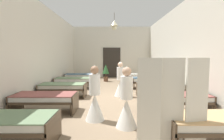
# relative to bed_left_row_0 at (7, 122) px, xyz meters

# --- Properties ---
(ground_plane) EXTENTS (6.78, 13.83, 0.10)m
(ground_plane) POSITION_rel_bed_left_row_0_xyz_m (2.04, 3.80, -0.49)
(ground_plane) COLOR #8C755B
(room_shell) EXTENTS (6.58, 13.43, 4.07)m
(room_shell) POSITION_rel_bed_left_row_0_xyz_m (2.04, 5.17, 1.60)
(room_shell) COLOR silver
(room_shell) RESTS_ON ground
(bed_left_row_0) EXTENTS (1.90, 0.84, 0.57)m
(bed_left_row_0) POSITION_rel_bed_left_row_0_xyz_m (0.00, 0.00, 0.00)
(bed_left_row_0) COLOR #473828
(bed_left_row_0) RESTS_ON ground
(bed_right_row_0) EXTENTS (1.90, 0.84, 0.57)m
(bed_right_row_0) POSITION_rel_bed_left_row_0_xyz_m (4.08, 0.00, 0.00)
(bed_right_row_0) COLOR #473828
(bed_right_row_0) RESTS_ON ground
(bed_left_row_1) EXTENTS (1.90, 0.84, 0.57)m
(bed_left_row_1) POSITION_rel_bed_left_row_0_xyz_m (0.00, 1.90, 0.00)
(bed_left_row_1) COLOR #473828
(bed_left_row_1) RESTS_ON ground
(bed_right_row_1) EXTENTS (1.90, 0.84, 0.57)m
(bed_right_row_1) POSITION_rel_bed_left_row_0_xyz_m (4.08, 1.90, 0.00)
(bed_right_row_1) COLOR #473828
(bed_right_row_1) RESTS_ON ground
(bed_left_row_2) EXTENTS (1.90, 0.84, 0.57)m
(bed_left_row_2) POSITION_rel_bed_left_row_0_xyz_m (0.00, 3.80, 0.00)
(bed_left_row_2) COLOR #473828
(bed_left_row_2) RESTS_ON ground
(bed_right_row_2) EXTENTS (1.90, 0.84, 0.57)m
(bed_right_row_2) POSITION_rel_bed_left_row_0_xyz_m (4.08, 3.80, 0.00)
(bed_right_row_2) COLOR #473828
(bed_right_row_2) RESTS_ON ground
(bed_left_row_3) EXTENTS (1.90, 0.84, 0.57)m
(bed_left_row_3) POSITION_rel_bed_left_row_0_xyz_m (0.00, 5.70, 0.00)
(bed_left_row_3) COLOR #473828
(bed_left_row_3) RESTS_ON ground
(bed_right_row_3) EXTENTS (1.90, 0.84, 0.57)m
(bed_right_row_3) POSITION_rel_bed_left_row_0_xyz_m (4.08, 5.70, 0.00)
(bed_right_row_3) COLOR #473828
(bed_right_row_3) RESTS_ON ground
(bed_left_row_4) EXTENTS (1.90, 0.84, 0.57)m
(bed_left_row_4) POSITION_rel_bed_left_row_0_xyz_m (0.00, 7.60, 0.00)
(bed_left_row_4) COLOR #473828
(bed_left_row_4) RESTS_ON ground
(bed_right_row_4) EXTENTS (1.90, 0.84, 0.57)m
(bed_right_row_4) POSITION_rel_bed_left_row_0_xyz_m (4.08, 7.60, 0.00)
(bed_right_row_4) COLOR #473828
(bed_right_row_4) RESTS_ON ground
(nurse_near_aisle) EXTENTS (0.52, 0.52, 1.49)m
(nurse_near_aisle) POSITION_rel_bed_left_row_0_xyz_m (2.42, 3.98, 0.09)
(nurse_near_aisle) COLOR white
(nurse_near_aisle) RESTS_ON ground
(nurse_mid_aisle) EXTENTS (0.52, 0.52, 1.49)m
(nurse_mid_aisle) POSITION_rel_bed_left_row_0_xyz_m (2.41, 0.80, 0.09)
(nurse_mid_aisle) COLOR white
(nurse_mid_aisle) RESTS_ON ground
(nurse_far_aisle) EXTENTS (0.52, 0.52, 1.49)m
(nurse_far_aisle) POSITION_rel_bed_left_row_0_xyz_m (1.60, 1.25, 0.09)
(nurse_far_aisle) COLOR white
(nurse_far_aisle) RESTS_ON ground
(potted_plant) EXTENTS (0.45, 0.45, 1.15)m
(potted_plant) POSITION_rel_bed_left_row_0_xyz_m (1.64, 8.13, 0.27)
(potted_plant) COLOR brown
(potted_plant) RESTS_ON ground
(privacy_screen) EXTENTS (1.25, 0.20, 1.70)m
(privacy_screen) POSITION_rel_bed_left_row_0_xyz_m (3.13, -0.25, 0.41)
(privacy_screen) COLOR silver
(privacy_screen) RESTS_ON ground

